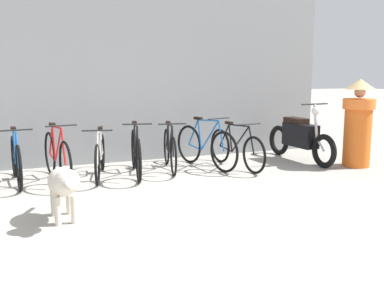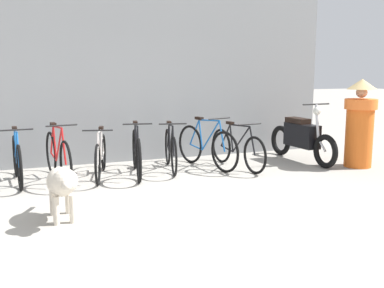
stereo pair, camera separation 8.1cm
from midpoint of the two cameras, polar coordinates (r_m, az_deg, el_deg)
ground_plane at (r=5.40m, az=-1.05°, el=-9.31°), size 60.00×60.00×0.00m
shop_wall_back at (r=8.60m, az=-9.69°, el=9.01°), size 8.58×0.20×3.39m
bicycle_0 at (r=7.40m, az=-21.72°, el=-1.94°), size 0.46×1.69×0.88m
bicycle_1 at (r=7.33m, az=-17.06°, el=-1.60°), size 0.46×1.79×0.93m
bicycle_2 at (r=7.43m, az=-11.91°, el=-1.56°), size 0.55×1.66×0.83m
bicycle_3 at (r=7.47m, az=-7.44°, el=-1.16°), size 0.47×1.72×0.91m
bicycle_4 at (r=7.82m, az=-3.14°, el=-0.73°), size 0.48×1.61×0.86m
bicycle_5 at (r=8.01m, az=1.45°, el=-0.33°), size 0.56×1.67×0.93m
bicycle_6 at (r=8.02m, az=5.33°, el=-0.60°), size 0.46×1.72×0.84m
motorcycle at (r=8.82m, az=13.32°, el=0.79°), size 0.58×1.99×1.13m
stray_dog at (r=5.34m, az=-16.43°, el=-4.85°), size 0.35×1.11×0.68m
person_in_robes at (r=8.58m, az=20.09°, el=2.66°), size 0.79×0.79×1.58m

